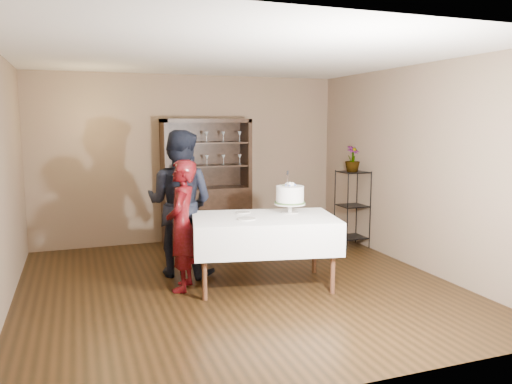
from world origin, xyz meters
TOP-DOWN VIEW (x-y plane):
  - floor at (0.00, 0.00)m, footprint 5.00×5.00m
  - ceiling at (0.00, 0.00)m, footprint 5.00×5.00m
  - back_wall at (0.00, 2.50)m, footprint 5.00×0.02m
  - wall_right at (2.50, 0.00)m, footprint 0.02×5.00m
  - china_hutch at (0.20, 2.25)m, footprint 1.40×0.48m
  - plant_etagere at (2.28, 1.20)m, footprint 0.42×0.42m
  - cake_table at (0.30, -0.11)m, footprint 1.85×1.35m
  - woman at (-0.64, 0.09)m, footprint 0.55×0.65m
  - man at (-0.55, 0.67)m, footprint 1.14×1.09m
  - cake at (0.69, 0.01)m, footprint 0.43×0.43m
  - plate_near at (0.05, -0.20)m, footprint 0.23×0.23m
  - plate_far at (0.14, 0.21)m, footprint 0.20×0.20m
  - potted_plant at (2.24, 1.16)m, footprint 0.29×0.29m

SIDE VIEW (x-z plane):
  - floor at x=0.00m, z-range 0.00..0.00m
  - cake_table at x=0.30m, z-range 0.22..1.06m
  - plant_etagere at x=2.28m, z-range 0.05..1.25m
  - china_hutch at x=0.20m, z-range -0.34..1.66m
  - woman at x=-0.64m, z-range 0.00..1.53m
  - plate_near at x=0.05m, z-range 0.84..0.86m
  - plate_far at x=0.14m, z-range 0.84..0.86m
  - man at x=-0.55m, z-range 0.00..1.86m
  - cake at x=0.69m, z-range 0.79..1.31m
  - back_wall at x=0.00m, z-range 0.00..2.70m
  - wall_right at x=2.50m, z-range 0.00..2.70m
  - potted_plant at x=2.24m, z-range 1.19..1.59m
  - ceiling at x=0.00m, z-range 2.70..2.70m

